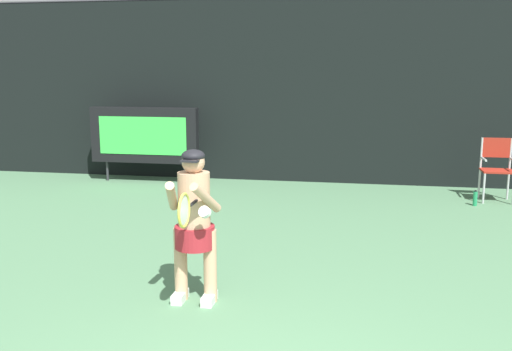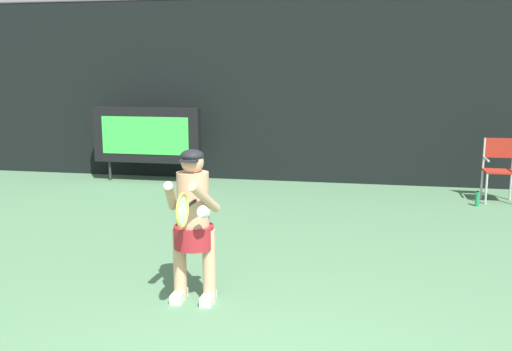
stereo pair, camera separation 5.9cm
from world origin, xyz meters
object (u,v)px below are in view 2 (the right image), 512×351
(scoreboard, at_px, (147,135))
(tennis_racket, at_px, (183,210))
(water_bottle, at_px, (477,199))
(tennis_player, at_px, (193,219))
(umpire_chair, at_px, (499,166))

(scoreboard, xyz_separation_m, tennis_racket, (2.76, -6.10, 0.10))
(water_bottle, height_order, tennis_racket, tennis_racket)
(water_bottle, relative_size, tennis_player, 0.18)
(tennis_player, xyz_separation_m, tennis_racket, (0.06, -0.49, 0.22))
(umpire_chair, bearing_deg, tennis_racket, -124.08)
(scoreboard, relative_size, umpire_chair, 2.04)
(tennis_player, bearing_deg, tennis_racket, -82.58)
(umpire_chair, height_order, tennis_racket, tennis_racket)
(scoreboard, bearing_deg, water_bottle, -8.63)
(scoreboard, bearing_deg, tennis_racket, -65.61)
(scoreboard, distance_m, umpire_chair, 6.60)
(umpire_chair, xyz_separation_m, tennis_player, (-3.87, -5.14, 0.21))
(scoreboard, distance_m, tennis_racket, 6.69)
(umpire_chair, distance_m, tennis_player, 6.44)
(scoreboard, bearing_deg, umpire_chair, -4.06)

